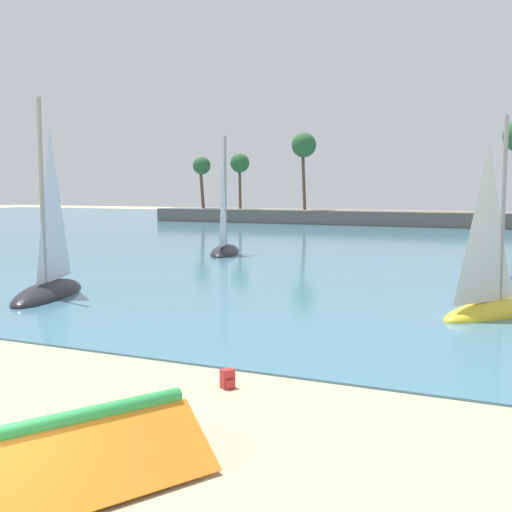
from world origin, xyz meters
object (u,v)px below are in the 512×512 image
at_px(backpack_near_kite, 228,379).
at_px(sailboat_mid_bay, 225,242).
at_px(folded_kite, 82,434).
at_px(sailboat_near_shore, 49,277).
at_px(sailboat_toward_headland, 493,296).

relative_size(backpack_near_kite, sailboat_mid_bay, 0.05).
bearing_deg(backpack_near_kite, sailboat_mid_bay, 117.47).
distance_m(folded_kite, sailboat_mid_bay, 34.39).
distance_m(sailboat_near_shore, sailboat_toward_headland, 17.70).
relative_size(folded_kite, sailboat_near_shore, 0.50).
height_order(folded_kite, sailboat_mid_bay, sailboat_mid_bay).
xyz_separation_m(folded_kite, backpack_near_kite, (-0.02, 5.05, -0.52)).
distance_m(sailboat_near_shore, sailboat_mid_bay, 18.60).
distance_m(backpack_near_kite, sailboat_mid_bay, 29.83).
relative_size(sailboat_near_shore, sailboat_toward_headland, 1.16).
bearing_deg(folded_kite, backpack_near_kite, 90.25).
bearing_deg(sailboat_toward_headland, sailboat_mid_bay, 140.89).
bearing_deg(sailboat_toward_headland, sailboat_near_shore, -168.90).
bearing_deg(sailboat_mid_bay, backpack_near_kite, -62.53).
bearing_deg(sailboat_mid_bay, folded_kite, -66.38).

